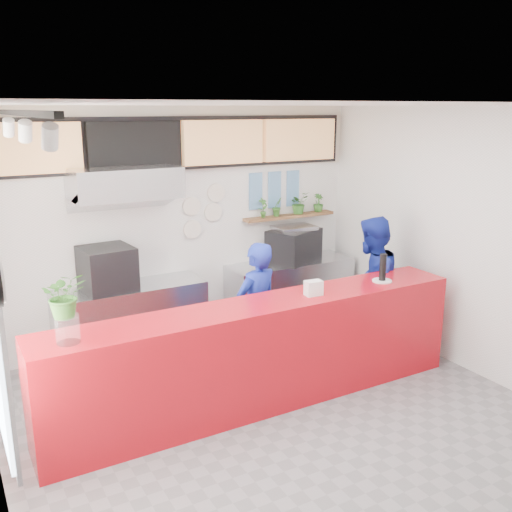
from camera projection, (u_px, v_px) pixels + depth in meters
name	position (u px, v px, depth m)	size (l,w,h in m)	color
floor	(282.00, 421.00, 5.59)	(5.00, 5.00, 0.00)	slate
ceiling	(286.00, 105.00, 4.83)	(5.00, 5.00, 0.00)	silver
wall_back	(180.00, 226.00, 7.31)	(5.00, 5.00, 0.00)	white
wall_right	(472.00, 243.00, 6.40)	(5.00, 5.00, 0.00)	white
service_counter	(262.00, 354.00, 5.78)	(4.50, 0.60, 1.10)	#AA0C16
cream_band	(178.00, 139.00, 7.03)	(5.00, 0.02, 0.80)	beige
prep_bench	(131.00, 321.00, 6.95)	(1.80, 0.60, 0.90)	#B2B5BA
panini_oven	(107.00, 269.00, 6.65)	(0.57, 0.57, 0.51)	black
extraction_hood	(124.00, 183.00, 6.47)	(1.20, 0.70, 0.35)	#B2B5BA
hood_lip	(125.00, 200.00, 6.52)	(1.20, 0.70, 0.08)	#B2B5BA
right_bench	(290.00, 292.00, 8.04)	(1.80, 0.60, 0.90)	#B2B5BA
espresso_machine	(294.00, 245.00, 7.89)	(0.70, 0.50, 0.45)	black
espresso_tray	(294.00, 228.00, 7.83)	(0.56, 0.39, 0.05)	#B8BBC0
herb_shelf	(289.00, 216.00, 7.99)	(1.40, 0.18, 0.04)	brown
menu_board_far_left	(29.00, 148.00, 6.11)	(1.10, 0.10, 0.55)	tan
menu_board_mid_left	(134.00, 145.00, 6.67)	(1.10, 0.10, 0.55)	black
menu_board_mid_right	(223.00, 142.00, 7.22)	(1.10, 0.10, 0.55)	tan
menu_board_far_right	(299.00, 140.00, 7.77)	(1.10, 0.10, 0.55)	tan
soffit	(179.00, 143.00, 7.02)	(4.80, 0.04, 0.65)	black
wall_clock_face	(1.00, 280.00, 3.15)	(0.26, 0.26, 0.02)	white
track_rail	(24.00, 113.00, 3.84)	(0.05, 2.40, 0.04)	black
dec_plate_a	(192.00, 206.00, 7.30)	(0.24, 0.24, 0.03)	silver
dec_plate_b	(213.00, 212.00, 7.47)	(0.24, 0.24, 0.03)	silver
dec_plate_c	(192.00, 229.00, 7.37)	(0.24, 0.24, 0.03)	silver
dec_plate_d	(216.00, 193.00, 7.43)	(0.24, 0.24, 0.03)	silver
photo_frame_a	(256.00, 182.00, 7.69)	(0.20, 0.02, 0.25)	#598CBF
photo_frame_b	(275.00, 181.00, 7.84)	(0.20, 0.02, 0.25)	#598CBF
photo_frame_c	(293.00, 179.00, 7.98)	(0.20, 0.02, 0.25)	#598CBF
photo_frame_d	(256.00, 200.00, 7.76)	(0.20, 0.02, 0.25)	#598CBF
photo_frame_e	(274.00, 199.00, 7.90)	(0.20, 0.02, 0.25)	#598CBF
photo_frame_f	(293.00, 197.00, 8.04)	(0.20, 0.02, 0.25)	#598CBF
staff_center	(257.00, 311.00, 6.32)	(0.57, 0.38, 1.57)	navy
staff_right	(370.00, 286.00, 6.98)	(0.84, 0.65, 1.72)	navy
herb_a	(263.00, 208.00, 7.75)	(0.14, 0.10, 0.27)	#326924
herb_b	(277.00, 207.00, 7.86)	(0.15, 0.12, 0.26)	#326924
herb_c	(299.00, 203.00, 8.02)	(0.28, 0.24, 0.31)	#326924
herb_d	(318.00, 203.00, 8.19)	(0.15, 0.13, 0.26)	#326924
glass_vase	(68.00, 329.00, 4.66)	(0.20, 0.20, 0.24)	white
basil_vase	(64.00, 295.00, 4.59)	(0.35, 0.30, 0.38)	#326924
napkin_holder	(313.00, 288.00, 5.86)	(0.18, 0.11, 0.15)	white
white_plate	(382.00, 281.00, 6.34)	(0.22, 0.22, 0.02)	white
pepper_mill	(383.00, 267.00, 6.30)	(0.08, 0.08, 0.30)	black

